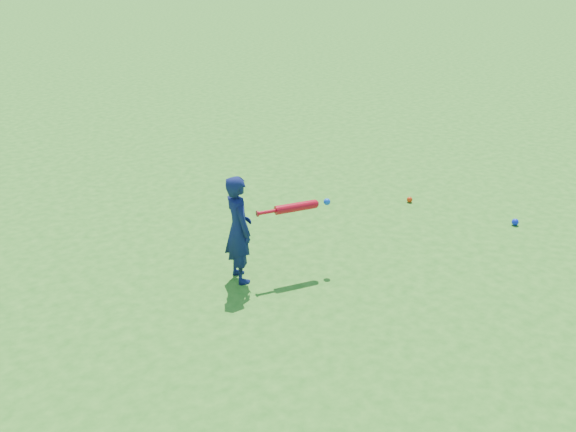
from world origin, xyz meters
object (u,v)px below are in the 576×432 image
object	(u,v)px
ground_ball_red	(410,200)
bat_swing	(299,207)
child	(239,229)
ground_ball_blue	(515,222)

from	to	relation	value
ground_ball_red	bat_swing	xyz separation A→B (m)	(-2.13, -0.55, 0.64)
child	ground_ball_blue	bearing A→B (deg)	-93.50
ground_ball_blue	bat_swing	size ratio (longest dim) A/B	0.10
ground_ball_red	ground_ball_blue	distance (m)	1.27
bat_swing	ground_ball_blue	bearing A→B (deg)	-0.56
child	ground_ball_blue	world-z (taller)	child
ground_ball_blue	bat_swing	xyz separation A→B (m)	(-2.61, 0.62, 0.63)
ground_ball_red	ground_ball_blue	bearing A→B (deg)	-67.84
ground_ball_red	bat_swing	size ratio (longest dim) A/B	0.09
ground_ball_blue	child	bearing A→B (deg)	165.79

